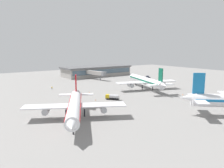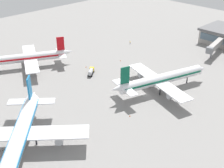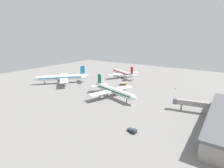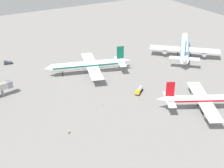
# 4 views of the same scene
# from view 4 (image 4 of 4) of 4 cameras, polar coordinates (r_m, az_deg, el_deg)

# --- Properties ---
(ground) EXTENTS (288.00, 288.00, 0.00)m
(ground) POSITION_cam_4_polar(r_m,az_deg,el_deg) (176.68, -1.65, 2.05)
(ground) COLOR gray
(airplane_at_gate) EXTENTS (36.15, 44.12, 13.74)m
(airplane_at_gate) POSITION_cam_4_polar(r_m,az_deg,el_deg) (172.95, -3.92, 3.25)
(airplane_at_gate) COLOR white
(airplane_at_gate) RESTS_ON ground
(airplane_taxiing) EXTENTS (40.73, 37.77, 15.23)m
(airplane_taxiing) POSITION_cam_4_polar(r_m,az_deg,el_deg) (199.83, 12.25, 6.08)
(airplane_taxiing) COLOR white
(airplane_taxiing) RESTS_ON ground
(airplane_distant) EXTENTS (33.28, 39.94, 13.18)m
(airplane_distant) POSITION_cam_4_polar(r_m,az_deg,el_deg) (145.27, 15.85, -2.54)
(airplane_distant) COLOR white
(airplane_distant) RESTS_ON ground
(pushback_tractor) EXTENTS (3.24, 4.76, 1.90)m
(pushback_tractor) POSITION_cam_4_polar(r_m,az_deg,el_deg) (195.00, -17.35, 3.51)
(pushback_tractor) COLOR black
(pushback_tractor) RESTS_ON ground
(fuel_truck) EXTENTS (5.40, 6.12, 2.50)m
(fuel_truck) POSITION_cam_4_polar(r_m,az_deg,el_deg) (155.09, 4.64, -1.07)
(fuel_truck) COLOR black
(fuel_truck) RESTS_ON ground
(ground_crew_worker) EXTENTS (0.54, 0.50, 1.67)m
(ground_crew_worker) POSITION_cam_4_polar(r_m,az_deg,el_deg) (127.51, -7.34, -8.07)
(ground_crew_worker) COLOR #1E2338
(ground_crew_worker) RESTS_ON ground
(safety_cone_near_gate) EXTENTS (0.44, 0.44, 0.60)m
(safety_cone_near_gate) POSITION_cam_4_polar(r_m,az_deg,el_deg) (188.56, 1.75, 3.75)
(safety_cone_near_gate) COLOR #EA590C
(safety_cone_near_gate) RESTS_ON ground
(safety_cone_mid_apron) EXTENTS (0.44, 0.44, 0.60)m
(safety_cone_mid_apron) POSITION_cam_4_polar(r_m,az_deg,el_deg) (145.38, -1.70, -3.46)
(safety_cone_mid_apron) COLOR #EA590C
(safety_cone_mid_apron) RESTS_ON ground
(safety_cone_far_side) EXTENTS (0.44, 0.44, 0.60)m
(safety_cone_far_side) POSITION_cam_4_polar(r_m,az_deg,el_deg) (148.81, 5.18, -2.82)
(safety_cone_far_side) COLOR #EA590C
(safety_cone_far_side) RESTS_ON ground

